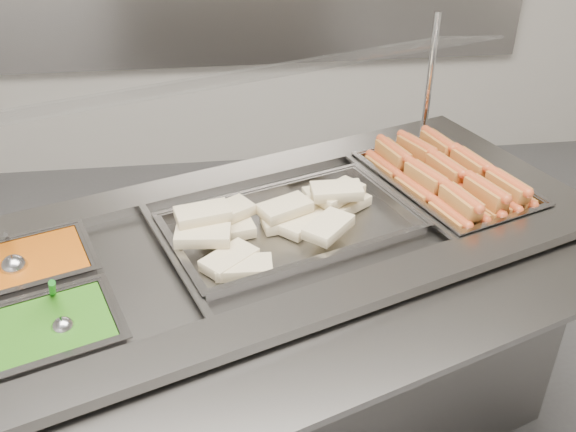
{
  "coord_description": "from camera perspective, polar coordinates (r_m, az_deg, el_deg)",
  "views": [
    {
      "loc": [
        -0.18,
        -0.91,
        1.74
      ],
      "look_at": [
        -0.0,
        0.51,
        0.84
      ],
      "focal_mm": 40.0,
      "sensor_mm": 36.0,
      "label": 1
    }
  ],
  "objects": [
    {
      "name": "pan_beans",
      "position": [
        1.7,
        -21.73,
        -4.69
      ],
      "size": [
        0.33,
        0.3,
        0.09
      ],
      "color": "gray",
      "rests_on": "steam_counter"
    },
    {
      "name": "tortilla_wraps",
      "position": [
        1.7,
        -0.27,
        -0.03
      ],
      "size": [
        0.55,
        0.41,
        0.09
      ],
      "color": "beige",
      "rests_on": "pan_wraps"
    },
    {
      "name": "ladle",
      "position": [
        1.66,
        -23.19,
        -4.03
      ],
      "size": [
        0.09,
        0.17,
        0.13
      ],
      "color": "#B3B2B8",
      "rests_on": "pan_beans"
    },
    {
      "name": "pan_peas",
      "position": [
        1.49,
        -20.26,
        -10.25
      ],
      "size": [
        0.33,
        0.3,
        0.09
      ],
      "color": "gray",
      "rests_on": "steam_counter"
    },
    {
      "name": "tray_rail",
      "position": [
        1.39,
        7.23,
        -11.93
      ],
      "size": [
        1.63,
        0.86,
        0.05
      ],
      "color": "slate",
      "rests_on": "steam_counter"
    },
    {
      "name": "hotdogs_in_buns",
      "position": [
        1.95,
        13.93,
        3.28
      ],
      "size": [
        0.42,
        0.51,
        0.11
      ],
      "color": "#AF6124",
      "rests_on": "pan_hotdogs"
    },
    {
      "name": "pan_hotdogs",
      "position": [
        1.98,
        13.72,
        2.24
      ],
      "size": [
        0.46,
        0.58,
        0.09
      ],
      "color": "gray",
      "rests_on": "steam_counter"
    },
    {
      "name": "pan_wraps",
      "position": [
        1.72,
        0.27,
        -1.2
      ],
      "size": [
        0.71,
        0.56,
        0.06
      ],
      "color": "gray",
      "rests_on": "steam_counter"
    },
    {
      "name": "sneeze_guard",
      "position": [
        1.7,
        -4.55,
        11.87
      ],
      "size": [
        1.51,
        0.77,
        0.4
      ],
      "color": "silver",
      "rests_on": "steam_counter"
    },
    {
      "name": "serving_spoon",
      "position": [
        1.46,
        -19.5,
        -8.76
      ],
      "size": [
        0.08,
        0.15,
        0.14
      ],
      "color": "#B3B2B8",
      "rests_on": "pan_peas"
    },
    {
      "name": "steam_counter",
      "position": [
        1.94,
        -1.23,
        -11.24
      ],
      "size": [
        1.88,
        1.3,
        0.82
      ],
      "color": "slate",
      "rests_on": "ground"
    }
  ]
}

